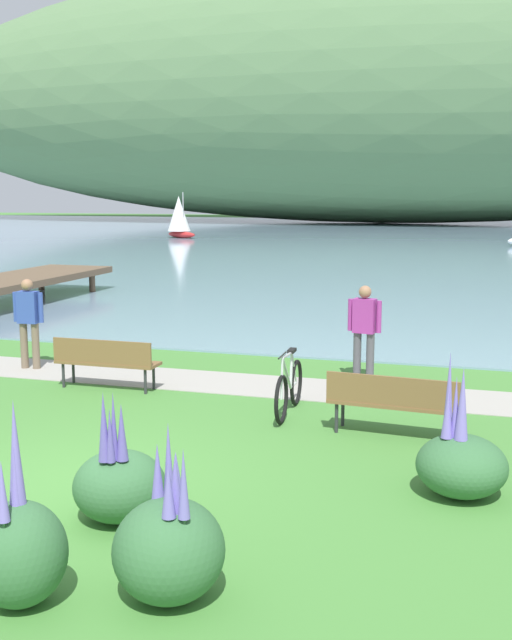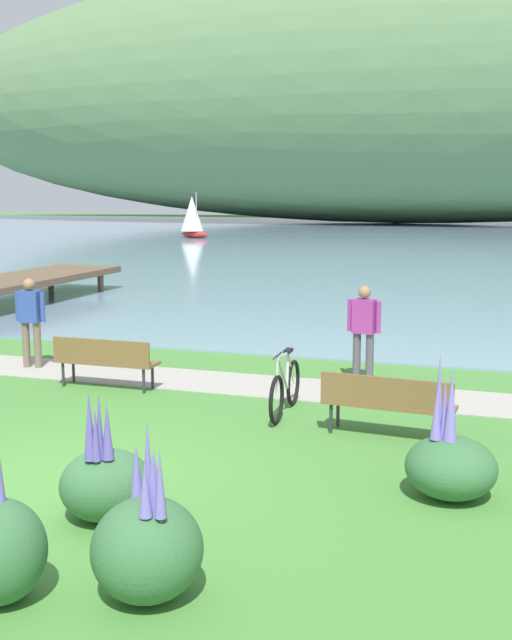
% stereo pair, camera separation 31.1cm
% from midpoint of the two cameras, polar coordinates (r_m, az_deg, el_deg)
% --- Properties ---
extents(ground_plane, '(200.00, 200.00, 0.00)m').
position_cam_midpoint_polar(ground_plane, '(9.42, -14.86, -11.57)').
color(ground_plane, '#478438').
extents(bay_water, '(180.00, 80.00, 0.04)m').
position_cam_midpoint_polar(bay_water, '(55.17, 11.99, 5.76)').
color(bay_water, '#7A99B2').
rests_on(bay_water, ground).
extents(distant_hillside, '(112.90, 28.00, 27.18)m').
position_cam_midpoint_polar(distant_hillside, '(84.12, 9.33, 16.32)').
color(distant_hillside, '#567A4C').
rests_on(distant_hillside, bay_water).
extents(shoreline_path, '(60.00, 1.50, 0.01)m').
position_cam_midpoint_polar(shoreline_path, '(13.77, -3.74, -4.55)').
color(shoreline_path, '#A39E93').
rests_on(shoreline_path, ground).
extents(park_bench_near_camera, '(1.83, 0.62, 0.88)m').
position_cam_midpoint_polar(park_bench_near_camera, '(10.76, 9.19, -5.79)').
color(park_bench_near_camera, brown).
rests_on(park_bench_near_camera, ground).
extents(park_bench_further_along, '(1.80, 0.49, 0.88)m').
position_cam_midpoint_polar(park_bench_further_along, '(13.42, -11.61, -2.83)').
color(park_bench_further_along, brown).
rests_on(park_bench_further_along, ground).
extents(bicycle_leaning_near_bench, '(0.13, 1.77, 1.01)m').
position_cam_midpoint_polar(bicycle_leaning_near_bench, '(11.74, 1.67, -5.01)').
color(bicycle_leaning_near_bench, black).
rests_on(bicycle_leaning_near_bench, ground).
extents(person_at_shoreline, '(0.60, 0.28, 1.71)m').
position_cam_midpoint_polar(person_at_shoreline, '(13.69, 7.29, -0.53)').
color(person_at_shoreline, '#4C4C51').
rests_on(person_at_shoreline, ground).
extents(person_on_the_grass, '(0.61, 0.25, 1.71)m').
position_cam_midpoint_polar(person_on_the_grass, '(15.24, -16.87, 0.15)').
color(person_on_the_grass, '#72604C').
rests_on(person_on_the_grass, ground).
extents(echium_bush_closest_to_camera, '(0.95, 0.95, 1.40)m').
position_cam_midpoint_polar(echium_bush_closest_to_camera, '(8.22, -11.07, -11.67)').
color(echium_bush_closest_to_camera, '#386B3D').
rests_on(echium_bush_closest_to_camera, ground).
extents(echium_bush_beside_closest, '(1.00, 1.00, 1.57)m').
position_cam_midpoint_polar(echium_bush_beside_closest, '(8.93, 13.82, -10.03)').
color(echium_bush_beside_closest, '#386B3D').
rests_on(echium_bush_beside_closest, ground).
extents(echium_bush_mid_cluster, '(0.78, 0.78, 1.72)m').
position_cam_midpoint_polar(echium_bush_mid_cluster, '(6.84, -18.29, -15.63)').
color(echium_bush_mid_cluster, '#386B3D').
rests_on(echium_bush_mid_cluster, ground).
extents(echium_bush_far_cluster, '(0.93, 0.93, 1.45)m').
position_cam_midpoint_polar(echium_bush_far_cluster, '(6.65, -7.77, -16.12)').
color(echium_bush_far_cluster, '#386B3D').
rests_on(echium_bush_far_cluster, ground).
extents(sailboat_nearest_to_shore, '(2.80, 2.20, 3.23)m').
position_cam_midpoint_polar(sailboat_nearest_to_shore, '(56.30, -5.80, 7.56)').
color(sailboat_nearest_to_shore, '#B22323').
rests_on(sailboat_nearest_to_shore, bay_water).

